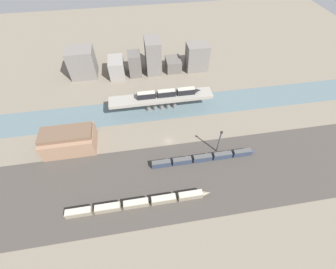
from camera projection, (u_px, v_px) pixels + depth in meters
ground_plane at (168, 141)px, 123.51m from camera, size 400.00×400.00×0.00m
railbed_yard at (176, 179)px, 108.01m from camera, size 280.00×42.00×0.01m
river_water at (162, 108)px, 140.80m from camera, size 320.00×20.40×0.01m
bridge at (161, 99)px, 135.01m from camera, size 61.96×9.40×9.58m
train_on_bridge at (169, 93)px, 132.54m from camera, size 38.29×3.13×4.01m
train_yard_near at (139, 203)px, 98.29m from camera, size 63.76×2.96×3.50m
train_yard_mid at (204, 158)px, 113.90m from camera, size 55.23×2.62×3.70m
warehouse_building at (69, 140)px, 116.48m from camera, size 26.39×15.57×12.09m
signal_tower at (219, 142)px, 113.06m from camera, size 1.00×0.76×15.49m
city_block_far_left at (82, 63)px, 156.83m from camera, size 17.74×14.84×19.91m
city_block_left at (117, 67)px, 159.39m from camera, size 10.38×15.88×12.75m
city_block_center at (135, 64)px, 159.17m from camera, size 8.60×11.48×16.18m
city_block_right at (153, 56)px, 159.09m from camera, size 10.51×15.89×23.87m
city_block_far_right at (173, 64)px, 165.92m from camera, size 10.52×13.49×8.47m
city_block_tall at (197, 57)px, 162.69m from camera, size 15.40×11.59×18.97m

